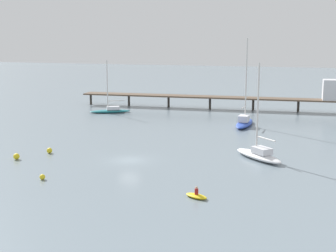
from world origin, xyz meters
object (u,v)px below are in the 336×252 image
(pier, at_px, (262,94))
(sailboat_teal, at_px, (110,110))
(mooring_buoy_outer, at_px, (16,156))
(mooring_buoy_mid, at_px, (42,177))
(sailboat_blue, at_px, (244,121))
(sailboat_white, at_px, (259,154))
(dinghy_yellow, at_px, (196,196))
(mooring_buoy_inner, at_px, (49,151))

(pier, bearing_deg, sailboat_teal, -156.89)
(sailboat_teal, distance_m, mooring_buoy_outer, 38.60)
(pier, distance_m, sailboat_teal, 31.63)
(mooring_buoy_mid, bearing_deg, sailboat_blue, 67.45)
(sailboat_teal, distance_m, sailboat_blue, 28.90)
(sailboat_teal, distance_m, sailboat_white, 44.27)
(sailboat_teal, relative_size, sailboat_blue, 0.71)
(dinghy_yellow, relative_size, mooring_buoy_inner, 3.63)
(sailboat_blue, relative_size, mooring_buoy_outer, 19.17)
(sailboat_teal, relative_size, mooring_buoy_outer, 13.61)
(dinghy_yellow, height_order, mooring_buoy_inner, dinghy_yellow)
(sailboat_white, relative_size, dinghy_yellow, 4.58)
(sailboat_teal, relative_size, mooring_buoy_mid, 17.74)
(pier, relative_size, mooring_buoy_mid, 95.24)
(sailboat_teal, height_order, mooring_buoy_outer, sailboat_teal)
(mooring_buoy_mid, distance_m, mooring_buoy_inner, 12.21)
(sailboat_blue, distance_m, dinghy_yellow, 39.29)
(sailboat_white, bearing_deg, sailboat_teal, 138.92)
(dinghy_yellow, bearing_deg, sailboat_white, 77.01)
(mooring_buoy_outer, bearing_deg, pier, 64.08)
(mooring_buoy_inner, bearing_deg, pier, 64.26)
(mooring_buoy_outer, bearing_deg, sailboat_blue, 53.16)
(mooring_buoy_outer, height_order, mooring_buoy_inner, mooring_buoy_outer)
(sailboat_white, relative_size, mooring_buoy_mid, 20.16)
(mooring_buoy_mid, xyz_separation_m, mooring_buoy_inner, (-5.65, 10.83, 0.06))
(sailboat_teal, distance_m, dinghy_yellow, 54.52)
(sailboat_teal, relative_size, sailboat_white, 0.88)
(sailboat_blue, height_order, dinghy_yellow, sailboat_blue)
(sailboat_blue, relative_size, mooring_buoy_mid, 25.00)
(sailboat_blue, relative_size, mooring_buoy_inner, 20.61)
(pier, bearing_deg, dinghy_yellow, -89.48)
(dinghy_yellow, relative_size, mooring_buoy_mid, 4.41)
(pier, xyz_separation_m, sailboat_teal, (-28.98, -12.37, -2.81))
(sailboat_white, bearing_deg, mooring_buoy_outer, -162.31)
(sailboat_teal, relative_size, mooring_buoy_inner, 14.63)
(sailboat_white, distance_m, sailboat_blue, 23.12)
(sailboat_white, bearing_deg, sailboat_blue, 103.08)
(sailboat_white, distance_m, mooring_buoy_mid, 26.51)
(pier, bearing_deg, mooring_buoy_outer, -115.92)
(mooring_buoy_outer, xyz_separation_m, mooring_buoy_inner, (2.20, 4.17, -0.03))
(mooring_buoy_outer, distance_m, mooring_buoy_mid, 10.30)
(pier, xyz_separation_m, mooring_buoy_mid, (-16.80, -57.39, -3.15))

